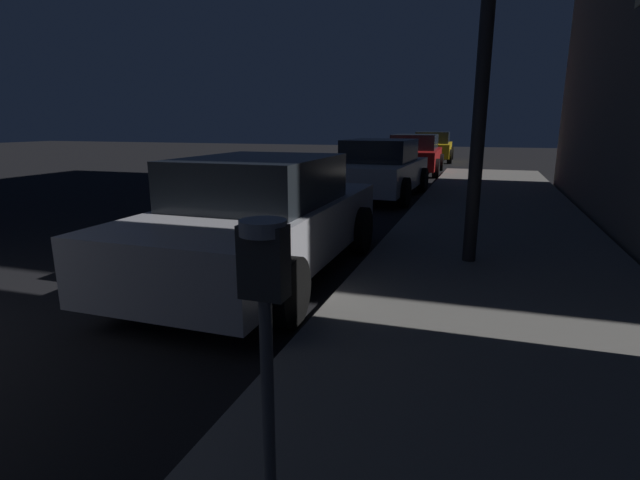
{
  "coord_description": "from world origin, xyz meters",
  "views": [
    {
      "loc": [
        5.33,
        -0.99,
        1.8
      ],
      "look_at": [
        4.23,
        2.24,
        0.97
      ],
      "focal_mm": 26.74,
      "sensor_mm": 36.0,
      "label": 1
    }
  ],
  "objects_px": {
    "car_silver": "(262,218)",
    "car_red": "(414,154)",
    "car_white": "(379,169)",
    "car_yellow_cab": "(433,147)",
    "parking_meter": "(265,295)"
  },
  "relations": [
    {
      "from": "car_white",
      "to": "car_yellow_cab",
      "type": "relative_size",
      "value": 0.9
    },
    {
      "from": "car_silver",
      "to": "car_red",
      "type": "relative_size",
      "value": 0.98
    },
    {
      "from": "car_silver",
      "to": "car_red",
      "type": "distance_m",
      "value": 13.05
    },
    {
      "from": "parking_meter",
      "to": "car_yellow_cab",
      "type": "bearing_deg",
      "value": 94.2
    },
    {
      "from": "car_silver",
      "to": "car_white",
      "type": "relative_size",
      "value": 1.05
    },
    {
      "from": "car_red",
      "to": "car_yellow_cab",
      "type": "distance_m",
      "value": 6.37
    },
    {
      "from": "car_silver",
      "to": "car_yellow_cab",
      "type": "height_order",
      "value": "same"
    },
    {
      "from": "car_yellow_cab",
      "to": "car_red",
      "type": "bearing_deg",
      "value": -90.02
    },
    {
      "from": "parking_meter",
      "to": "car_yellow_cab",
      "type": "height_order",
      "value": "parking_meter"
    },
    {
      "from": "parking_meter",
      "to": "car_white",
      "type": "height_order",
      "value": "parking_meter"
    },
    {
      "from": "parking_meter",
      "to": "car_silver",
      "type": "bearing_deg",
      "value": 116.05
    },
    {
      "from": "car_silver",
      "to": "car_yellow_cab",
      "type": "bearing_deg",
      "value": 90.0
    },
    {
      "from": "parking_meter",
      "to": "car_silver",
      "type": "relative_size",
      "value": 0.29
    },
    {
      "from": "parking_meter",
      "to": "car_silver",
      "type": "height_order",
      "value": "parking_meter"
    },
    {
      "from": "car_silver",
      "to": "parking_meter",
      "type": "bearing_deg",
      "value": -63.95
    }
  ]
}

